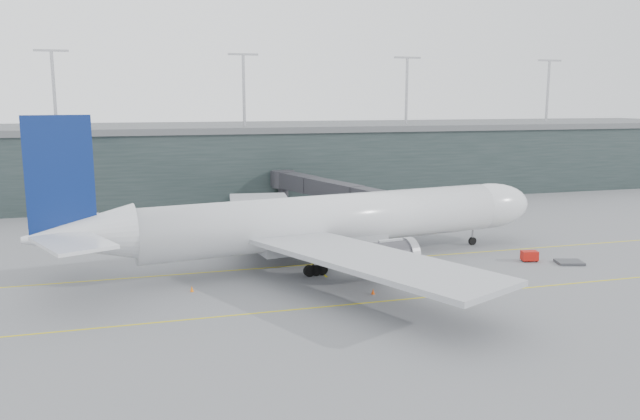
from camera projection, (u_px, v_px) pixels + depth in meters
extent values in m
plane|color=slate|center=(268.00, 259.00, 80.65)|extent=(320.00, 320.00, 0.00)
cube|color=gold|center=(274.00, 267.00, 76.86)|extent=(160.00, 0.25, 0.02)
cube|color=gold|center=(307.00, 308.00, 61.71)|extent=(160.00, 0.25, 0.02)
cube|color=gold|center=(274.00, 227.00, 100.93)|extent=(0.25, 60.00, 0.02)
cube|color=#1E2928|center=(215.00, 163.00, 134.34)|extent=(240.00, 35.00, 14.00)
cube|color=#515456|center=(214.00, 127.00, 133.02)|extent=(240.00, 36.00, 1.20)
cylinder|color=#9E9EA3|center=(54.00, 91.00, 114.13)|extent=(0.60, 0.60, 14.00)
cylinder|color=#9E9EA3|center=(244.00, 92.00, 123.61)|extent=(0.60, 0.60, 14.00)
cylinder|color=#9E9EA3|center=(407.00, 92.00, 133.09)|extent=(0.60, 0.60, 14.00)
cylinder|color=#9E9EA3|center=(548.00, 93.00, 142.57)|extent=(0.60, 0.60, 14.00)
cylinder|color=silver|center=(329.00, 220.00, 78.40)|extent=(47.84, 13.69, 6.39)
ellipsoid|color=silver|center=(488.00, 206.00, 88.88)|extent=(14.25, 8.40, 6.39)
cone|color=silver|center=(80.00, 235.00, 66.09)|extent=(12.16, 7.82, 6.14)
cube|color=#9C9EA4|center=(322.00, 240.00, 78.41)|extent=(17.10, 7.66, 2.06)
cube|color=black|center=(510.00, 197.00, 90.33)|extent=(2.72, 3.41, 0.82)
cube|color=#9C9EA4|center=(370.00, 260.00, 63.03)|extent=(21.02, 31.02, 0.57)
cylinder|color=#3D3C42|center=(383.00, 257.00, 71.00)|extent=(7.69, 4.69, 3.61)
cube|color=#9C9EA4|center=(263.00, 210.00, 91.57)|extent=(12.88, 30.81, 0.57)
cylinder|color=#3D3C42|center=(312.00, 226.00, 88.49)|extent=(7.69, 4.69, 3.61)
cube|color=navy|center=(60.00, 175.00, 64.32)|extent=(6.70, 1.55, 12.37)
cube|color=silver|center=(73.00, 243.00, 60.51)|extent=(8.95, 10.78, 0.36)
cube|color=silver|center=(66.00, 222.00, 70.64)|extent=(6.62, 9.82, 0.36)
cylinder|color=black|center=(472.00, 241.00, 88.67)|extent=(1.18, 0.58, 1.13)
cylinder|color=#9E9EA3|center=(473.00, 236.00, 88.53)|extent=(0.31, 0.31, 2.68)
cylinder|color=black|center=(316.00, 270.00, 73.11)|extent=(1.40, 0.72, 1.34)
cylinder|color=black|center=(284.00, 252.00, 81.95)|extent=(1.40, 0.72, 1.34)
cube|color=#2A292E|center=(425.00, 210.00, 85.79)|extent=(4.43, 4.73, 3.04)
cube|color=#2A292E|center=(385.00, 201.00, 93.29)|extent=(6.58, 14.31, 2.71)
cube|color=#2A292E|center=(333.00, 190.00, 105.04)|extent=(6.84, 14.39, 2.82)
cube|color=#2A292E|center=(291.00, 181.00, 116.78)|extent=(7.10, 14.46, 2.93)
cylinder|color=#9E9EA3|center=(381.00, 222.00, 94.51)|extent=(0.54, 0.54, 4.13)
cube|color=#3D3C42|center=(381.00, 233.00, 94.80)|extent=(2.54, 2.17, 0.76)
cylinder|color=#2A292E|center=(337.00, 176.00, 124.04)|extent=(4.34, 4.34, 3.26)
cylinder|color=#2A292E|center=(337.00, 193.00, 124.65)|extent=(1.95, 1.95, 3.91)
cube|color=#AE140C|center=(529.00, 256.00, 79.55)|extent=(2.25, 1.70, 1.19)
cylinder|color=black|center=(525.00, 261.00, 79.17)|extent=(0.39, 0.22, 0.36)
cylinder|color=black|center=(536.00, 261.00, 79.24)|extent=(0.39, 0.22, 0.36)
cylinder|color=black|center=(522.00, 259.00, 80.07)|extent=(0.39, 0.22, 0.36)
cylinder|color=black|center=(533.00, 259.00, 80.13)|extent=(0.39, 0.22, 0.36)
cube|color=#37383C|center=(569.00, 262.00, 78.57)|extent=(3.75, 3.32, 0.32)
cube|color=#3D3C42|center=(218.00, 245.00, 88.15)|extent=(2.50, 2.15, 0.22)
cube|color=silver|center=(218.00, 238.00, 87.98)|extent=(2.05, 1.96, 1.65)
cube|color=navy|center=(218.00, 232.00, 87.83)|extent=(2.11, 2.03, 0.09)
cube|color=#3D3C42|center=(237.00, 240.00, 91.01)|extent=(1.85, 1.51, 0.18)
cube|color=silver|center=(237.00, 235.00, 90.87)|extent=(1.49, 1.40, 1.34)
cube|color=navy|center=(237.00, 230.00, 90.75)|extent=(1.54, 1.45, 0.07)
cube|color=#3D3C42|center=(263.00, 242.00, 89.73)|extent=(2.56, 2.34, 0.21)
cube|color=#B0B7BC|center=(263.00, 236.00, 89.57)|extent=(2.14, 2.08, 1.56)
cube|color=navy|center=(263.00, 230.00, 89.43)|extent=(2.21, 2.15, 0.08)
cone|color=#F05A0D|center=(524.00, 253.00, 82.86)|extent=(0.39, 0.39, 0.62)
cone|color=#D6470B|center=(373.00, 291.00, 66.19)|extent=(0.39, 0.39, 0.62)
cone|color=red|center=(319.00, 235.00, 93.32)|extent=(0.47, 0.47, 0.75)
cone|color=orange|center=(192.00, 289.00, 67.06)|extent=(0.40, 0.40, 0.64)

